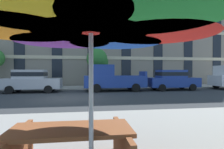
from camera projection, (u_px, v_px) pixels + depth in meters
The scene contains 9 objects.
ground_plane at pixel (67, 98), 11.04m from camera, with size 120.00×120.00×0.00m, color #2D3033.
sidewalk_far at pixel (74, 88), 17.76m from camera, with size 56.00×3.60×0.12m, color #9E998E.
apartment_building at pixel (77, 27), 25.75m from camera, with size 38.34×12.08×16.00m.
sedan_silver at pixel (32, 80), 14.23m from camera, with size 4.40×1.98×1.78m.
pickup_blue at pixel (112, 79), 15.17m from camera, with size 5.10×2.12×2.20m.
sedan_blue at pixel (172, 79), 15.96m from camera, with size 4.40×1.98×1.78m.
street_tree_middle at pixel (98, 61), 17.87m from camera, with size 2.21×2.60×3.90m.
patio_umbrella at pixel (91, 18), 2.27m from camera, with size 3.27×3.04×2.55m.
picnic_table at pixel (71, 147), 2.71m from camera, with size 1.81×1.54×0.77m.
Camera 1 is at (1.09, -11.30, 1.61)m, focal length 29.02 mm.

